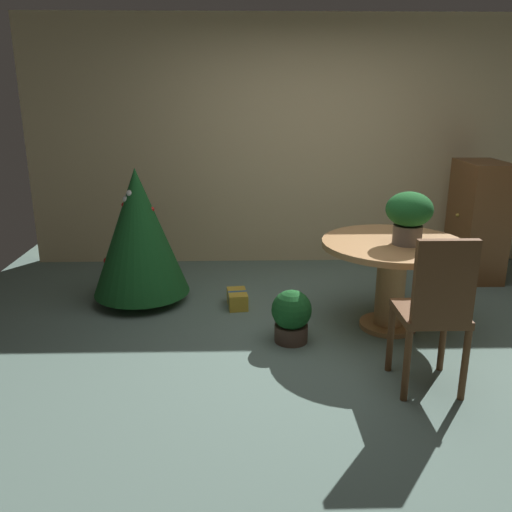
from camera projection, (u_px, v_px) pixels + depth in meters
The scene contains 9 objects.
ground_plane at pixel (339, 346), 4.02m from camera, with size 6.60×6.60×0.00m, color slate.
back_wall_panel at pixel (309, 144), 5.74m from camera, with size 6.00×0.10×2.60m, color beige.
round_dining_table at pixel (392, 265), 4.20m from camera, with size 1.11×1.11×0.72m.
flower_vase at pixel (409, 214), 4.00m from camera, with size 0.35×0.35×0.40m.
wooden_chair_near at pixel (435, 307), 3.26m from camera, with size 0.40×0.42×1.03m.
holiday_tree at pixel (139, 232), 4.71m from camera, with size 0.86×0.86×1.22m.
gift_box_gold at pixel (237, 299), 4.75m from camera, with size 0.20×0.29×0.14m.
wooden_cabinet at pixel (478, 221), 5.38m from camera, with size 0.43×0.65×1.18m.
potted_plant at pixel (291, 315), 4.05m from camera, with size 0.31×0.31×0.41m.
Camera 1 is at (-0.71, -3.62, 1.84)m, focal length 37.53 mm.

